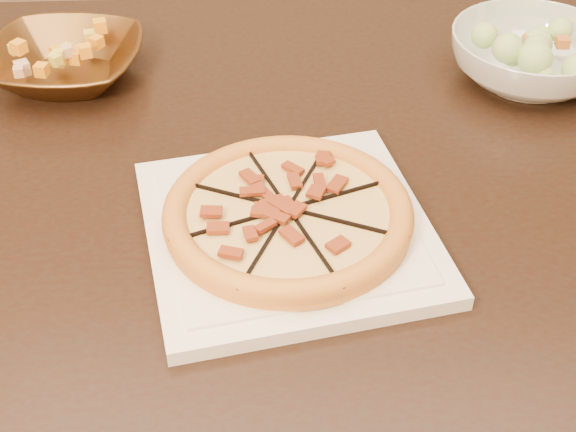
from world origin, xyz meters
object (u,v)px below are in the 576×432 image
object	(u,v)px
pizza	(288,213)
bronze_bowl	(65,63)
salad_bowl	(531,57)
dining_table	(232,211)
plate	(288,229)

from	to	relation	value
pizza	bronze_bowl	size ratio (longest dim) A/B	1.25
bronze_bowl	salad_bowl	xyz separation A→B (m)	(0.66, 0.02, 0.01)
bronze_bowl	salad_bowl	bearing A→B (deg)	1.52
bronze_bowl	salad_bowl	distance (m)	0.66
bronze_bowl	salad_bowl	size ratio (longest dim) A/B	0.94
dining_table	pizza	xyz separation A→B (m)	(0.08, -0.16, 0.13)
dining_table	salad_bowl	size ratio (longest dim) A/B	6.46
pizza	plate	bearing A→B (deg)	-59.58
dining_table	salad_bowl	xyz separation A→B (m)	(0.42, 0.19, 0.13)
plate	bronze_bowl	bearing A→B (deg)	134.39
dining_table	pizza	size ratio (longest dim) A/B	5.46
bronze_bowl	plate	bearing A→B (deg)	-45.61
plate	salad_bowl	xyz separation A→B (m)	(0.34, 0.35, 0.03)
dining_table	bronze_bowl	bearing A→B (deg)	144.85
plate	bronze_bowl	size ratio (longest dim) A/B	1.73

